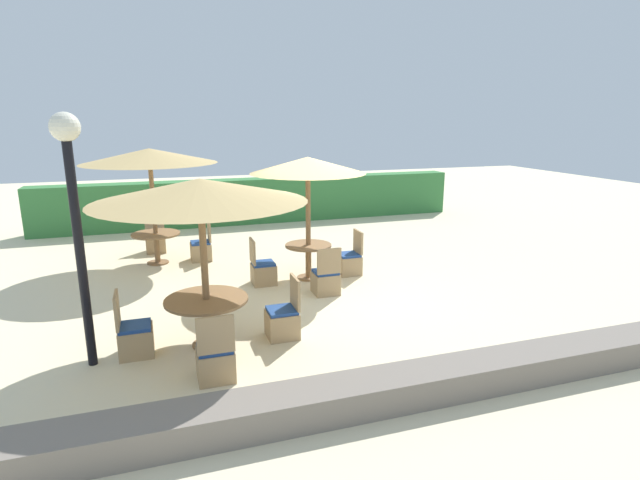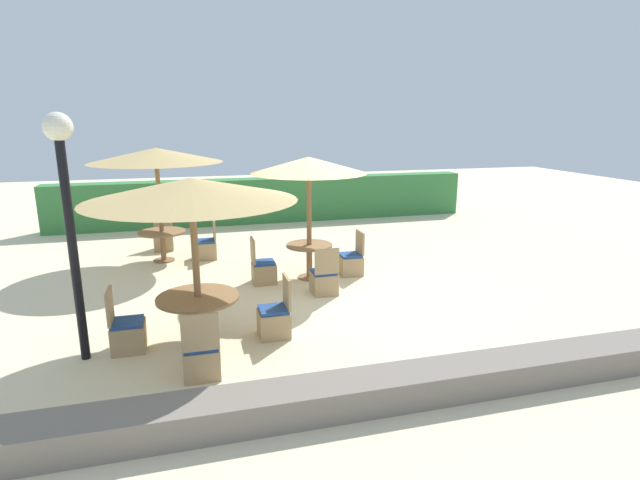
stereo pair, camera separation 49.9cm
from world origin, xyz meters
The scene contains 18 objects.
ground_plane centered at (0.00, 0.00, 0.00)m, with size 40.00×40.00×0.00m, color beige.
hedge_row centered at (0.00, 6.93, 0.69)m, with size 13.00×0.70×1.38m, color #387A3D.
stone_border centered at (0.00, -3.76, 0.18)m, with size 10.00×0.56×0.37m, color slate.
lamp_post centered at (-3.97, -1.63, 2.35)m, with size 0.36×0.36×3.32m.
parasol_front_left centered at (-2.42, -1.52, 2.28)m, with size 2.95×2.95×2.45m.
round_table_front_left centered at (-2.42, -1.52, 0.59)m, with size 1.19×1.19×0.72m.
patio_chair_front_left_west centered at (-3.43, -1.51, 0.26)m, with size 0.46×0.46×0.93m.
patio_chair_front_left_east centered at (-1.30, -1.58, 0.26)m, with size 0.46×0.46×0.93m.
patio_chair_front_left_south centered at (-2.43, -2.55, 0.26)m, with size 0.46×0.46×0.93m.
parasol_back_left centered at (-3.08, 3.11, 2.42)m, with size 2.91×2.91×2.59m.
round_table_back_left centered at (-3.08, 3.11, 0.56)m, with size 1.07×1.07×0.71m.
patio_chair_back_left_east centered at (-2.09, 3.06, 0.26)m, with size 0.46×0.46×0.93m.
patio_chair_back_left_north centered at (-3.10, 4.16, 0.26)m, with size 0.46×0.46×0.93m.
parasol_center centered at (-0.12, 1.00, 2.32)m, with size 2.30×2.30×2.49m.
round_table_center centered at (-0.12, 1.00, 0.54)m, with size 0.95×0.95×0.72m.
patio_chair_center_south centered at (-0.08, 0.01, 0.26)m, with size 0.46×0.46×0.93m.
patio_chair_center_east centered at (0.79, 1.01, 0.26)m, with size 0.46×0.46×0.93m.
patio_chair_center_west centered at (-1.09, 0.94, 0.26)m, with size 0.46×0.46×0.93m.
Camera 2 is at (-2.49, -8.58, 3.26)m, focal length 28.00 mm.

